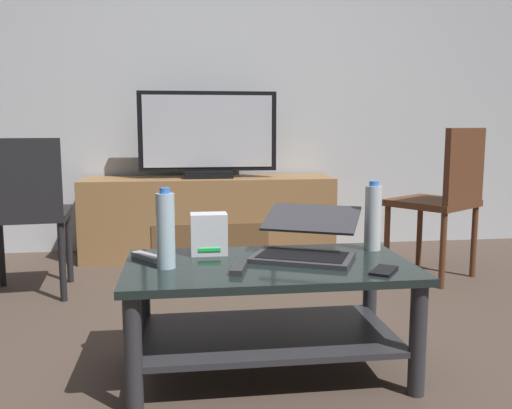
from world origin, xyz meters
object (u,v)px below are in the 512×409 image
at_px(media_cabinet, 209,217).
at_px(dining_chair, 445,194).
at_px(tv_remote, 239,268).
at_px(water_bottle_near, 373,217).
at_px(water_bottle_far, 166,230).
at_px(coffee_table, 269,298).
at_px(cell_phone, 384,271).
at_px(soundbar_remote, 147,257).
at_px(television, 208,137).
at_px(laptop, 306,241).
at_px(side_chair, 25,207).
at_px(router_box, 209,234).

bearing_deg(media_cabinet, dining_chair, -30.90).
bearing_deg(dining_chair, tv_remote, -137.95).
distance_m(media_cabinet, tv_remote, 2.09).
height_order(water_bottle_near, water_bottle_far, water_bottle_far).
bearing_deg(coffee_table, cell_phone, -25.69).
bearing_deg(soundbar_remote, cell_phone, -56.60).
distance_m(coffee_table, media_cabinet, 1.99).
relative_size(media_cabinet, cell_phone, 12.72).
distance_m(water_bottle_near, cell_phone, 0.38).
bearing_deg(television, tv_remote, -90.00).
bearing_deg(laptop, water_bottle_near, 14.36).
bearing_deg(water_bottle_far, laptop, 11.55).
height_order(dining_chair, soundbar_remote, dining_chair).
xyz_separation_m(television, cell_phone, (0.50, -2.15, -0.43)).
xyz_separation_m(laptop, water_bottle_far, (-0.54, -0.11, 0.08)).
bearing_deg(water_bottle_far, tv_remote, -16.21).
bearing_deg(side_chair, soundbar_remote, -54.53).
bearing_deg(laptop, water_bottle_far, -168.45).
bearing_deg(coffee_table, side_chair, 136.28).
distance_m(water_bottle_far, tv_remote, 0.29).
relative_size(coffee_table, media_cabinet, 0.60).
distance_m(media_cabinet, cell_phone, 2.23).
xyz_separation_m(television, water_bottle_far, (-0.25, -1.98, -0.29)).
bearing_deg(dining_chair, soundbar_remote, -148.91).
bearing_deg(media_cabinet, laptop, -81.38).
bearing_deg(tv_remote, water_bottle_far, 177.51).
distance_m(television, side_chair, 1.39).
xyz_separation_m(laptop, soundbar_remote, (-0.62, 0.03, -0.05)).
relative_size(water_bottle_near, soundbar_remote, 1.78).
bearing_deg(side_chair, tv_remote, -49.30).
relative_size(coffee_table, cell_phone, 7.61).
bearing_deg(laptop, dining_chair, 44.12).
relative_size(television, side_chair, 1.11).
distance_m(laptop, water_bottle_far, 0.56).
distance_m(coffee_table, television, 2.05).
bearing_deg(water_bottle_far, side_chair, 124.65).
bearing_deg(coffee_table, router_box, 140.74).
bearing_deg(side_chair, water_bottle_near, -30.21).
bearing_deg(dining_chair, television, 149.76).
distance_m(media_cabinet, router_box, 1.83).
relative_size(media_cabinet, side_chair, 2.04).
bearing_deg(laptop, coffee_table, -151.15).
distance_m(coffee_table, laptop, 0.27).
height_order(dining_chair, water_bottle_far, dining_chair).
bearing_deg(router_box, laptop, -12.73).
bearing_deg(water_bottle_near, media_cabinet, 107.77).
distance_m(coffee_table, soundbar_remote, 0.49).
distance_m(coffee_table, tv_remote, 0.21).
bearing_deg(coffee_table, soundbar_remote, 165.18).
distance_m(water_bottle_near, tv_remote, 0.65).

